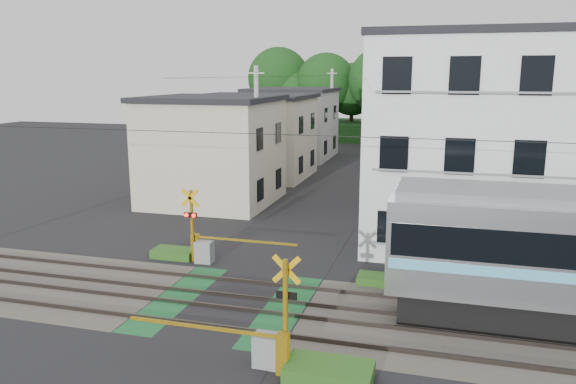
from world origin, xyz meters
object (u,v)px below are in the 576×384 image
(crossing_signal_near, at_px, (270,342))
(pedestrian, at_px, (375,159))
(crossing_signal_far, at_px, (203,245))
(apartment_block, at_px, (488,141))

(crossing_signal_near, relative_size, pedestrian, 2.84)
(crossing_signal_far, distance_m, apartment_block, 13.14)
(crossing_signal_near, bearing_deg, apartment_block, 65.78)
(crossing_signal_near, distance_m, apartment_block, 14.95)
(crossing_signal_near, bearing_deg, pedestrian, 92.30)
(apartment_block, bearing_deg, crossing_signal_near, -114.22)
(crossing_signal_near, xyz_separation_m, apartment_block, (5.91, 13.15, 3.94))
(crossing_signal_far, bearing_deg, pedestrian, 81.16)
(crossing_signal_near, distance_m, pedestrian, 32.26)
(pedestrian, bearing_deg, crossing_signal_near, 95.91)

